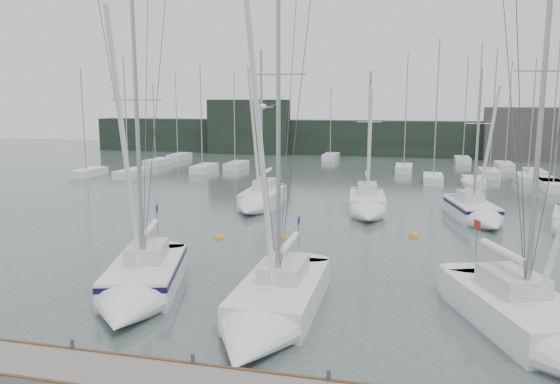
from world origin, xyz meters
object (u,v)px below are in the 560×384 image
(sailboat_mid_b, at_px, (258,201))
(sailboat_mid_d, at_px, (478,214))
(sailboat_near_center, at_px, (268,314))
(sailboat_mid_c, at_px, (367,207))
(sailboat_near_left, at_px, (138,288))
(buoy_d, at_px, (283,238))
(buoy_a, at_px, (282,248))
(sailboat_near_right, at_px, (550,334))
(buoy_c, at_px, (219,238))
(buoy_b, at_px, (414,236))

(sailboat_mid_b, distance_m, sailboat_mid_d, 15.34)
(sailboat_near_center, distance_m, sailboat_mid_c, 20.20)
(sailboat_near_left, height_order, sailboat_near_center, sailboat_near_center)
(sailboat_near_left, height_order, buoy_d, sailboat_near_left)
(sailboat_mid_b, xyz_separation_m, sailboat_mid_c, (8.04, -0.23, -0.00))
(sailboat_near_center, distance_m, buoy_a, 10.55)
(sailboat_mid_c, height_order, sailboat_mid_d, sailboat_mid_d)
(sailboat_near_right, xyz_separation_m, buoy_c, (-15.41, 11.03, -0.57))
(sailboat_near_center, bearing_deg, sailboat_near_left, 167.48)
(sailboat_near_center, height_order, sailboat_mid_c, sailboat_near_center)
(buoy_b, bearing_deg, buoy_a, -147.74)
(buoy_d, bearing_deg, buoy_b, 17.16)
(sailboat_mid_d, xyz_separation_m, buoy_c, (-15.15, -8.08, -0.55))
(buoy_a, bearing_deg, sailboat_near_left, -112.34)
(sailboat_mid_c, bearing_deg, sailboat_mid_b, 172.25)
(sailboat_near_right, relative_size, buoy_c, 27.61)
(buoy_a, bearing_deg, sailboat_near_right, -41.21)
(buoy_c, bearing_deg, sailboat_near_right, -35.59)
(sailboat_near_center, bearing_deg, sailboat_near_right, 2.14)
(sailboat_mid_d, distance_m, buoy_a, 14.39)
(sailboat_near_right, relative_size, buoy_b, 24.50)
(sailboat_near_left, height_order, sailboat_mid_c, sailboat_near_left)
(sailboat_near_center, bearing_deg, buoy_d, 100.74)
(sailboat_mid_b, relative_size, buoy_c, 22.64)
(sailboat_near_right, bearing_deg, sailboat_near_left, 155.89)
(sailboat_near_center, bearing_deg, sailboat_mid_b, 106.54)
(sailboat_near_left, xyz_separation_m, sailboat_mid_c, (7.53, 18.91, 0.01))
(sailboat_mid_b, xyz_separation_m, buoy_d, (3.77, -7.91, -0.58))
(sailboat_mid_b, distance_m, buoy_d, 8.78)
(buoy_b, height_order, buoy_d, buoy_b)
(sailboat_near_right, bearing_deg, buoy_b, 85.59)
(sailboat_mid_d, bearing_deg, sailboat_mid_b, 164.45)
(sailboat_near_right, relative_size, sailboat_mid_c, 1.41)
(buoy_c, bearing_deg, sailboat_mid_c, 47.74)
(sailboat_near_left, bearing_deg, buoy_b, 35.20)
(buoy_c, bearing_deg, buoy_a, -15.26)
(sailboat_near_left, bearing_deg, buoy_c, 75.57)
(sailboat_mid_c, height_order, buoy_a, sailboat_mid_c)
(buoy_a, distance_m, buoy_d, 2.16)
(sailboat_mid_c, height_order, buoy_b, sailboat_mid_c)
(sailboat_near_center, height_order, buoy_a, sailboat_near_center)
(sailboat_near_right, distance_m, sailboat_mid_d, 19.11)
(buoy_b, distance_m, buoy_c, 11.58)
(sailboat_near_right, distance_m, buoy_b, 14.98)
(sailboat_near_left, bearing_deg, sailboat_mid_b, 75.18)
(buoy_b, bearing_deg, sailboat_mid_d, 49.67)
(sailboat_near_left, xyz_separation_m, buoy_c, (-0.34, 10.24, -0.57))
(buoy_a, bearing_deg, buoy_d, 103.04)
(sailboat_mid_d, bearing_deg, buoy_b, -142.82)
(sailboat_mid_d, height_order, buoy_c, sailboat_mid_d)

